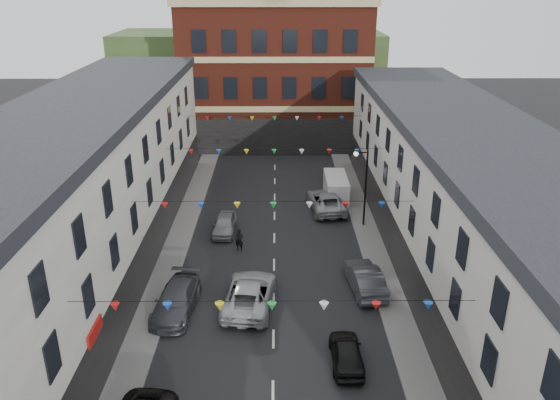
{
  "coord_description": "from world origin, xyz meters",
  "views": [
    {
      "loc": [
        0.21,
        -23.8,
        17.65
      ],
      "look_at": [
        0.4,
        9.47,
        4.04
      ],
      "focal_mm": 35.0,
      "sensor_mm": 36.0,
      "label": 1
    }
  ],
  "objects_px": {
    "car_left_e": "(225,224)",
    "pedestrian": "(239,240)",
    "white_van": "(336,188)",
    "car_right_e": "(365,278)",
    "car_right_f": "(326,201)",
    "moving_car": "(250,293)",
    "car_right_d": "(347,353)",
    "street_lamp": "(363,178)",
    "car_left_d": "(176,300)"
  },
  "relations": [
    {
      "from": "car_left_d",
      "to": "moving_car",
      "type": "distance_m",
      "value": 4.16
    },
    {
      "from": "street_lamp",
      "to": "car_right_d",
      "type": "xyz_separation_m",
      "value": [
        -2.95,
        -15.99,
        -3.26
      ]
    },
    {
      "from": "car_right_d",
      "to": "white_van",
      "type": "height_order",
      "value": "white_van"
    },
    {
      "from": "moving_car",
      "to": "white_van",
      "type": "distance_m",
      "value": 17.52
    },
    {
      "from": "car_right_f",
      "to": "moving_car",
      "type": "height_order",
      "value": "moving_car"
    },
    {
      "from": "car_right_e",
      "to": "moving_car",
      "type": "xyz_separation_m",
      "value": [
        -6.89,
        -1.68,
        0.01
      ]
    },
    {
      "from": "street_lamp",
      "to": "car_left_d",
      "type": "height_order",
      "value": "street_lamp"
    },
    {
      "from": "car_right_e",
      "to": "car_right_d",
      "type": "bearing_deg",
      "value": 67.77
    },
    {
      "from": "pedestrian",
      "to": "street_lamp",
      "type": "bearing_deg",
      "value": 36.68
    },
    {
      "from": "car_left_d",
      "to": "pedestrian",
      "type": "relative_size",
      "value": 3.15
    },
    {
      "from": "car_right_d",
      "to": "car_right_f",
      "type": "height_order",
      "value": "car_right_f"
    },
    {
      "from": "street_lamp",
      "to": "car_left_e",
      "type": "bearing_deg",
      "value": -174.24
    },
    {
      "from": "moving_car",
      "to": "car_left_e",
      "type": "bearing_deg",
      "value": -70.56
    },
    {
      "from": "car_right_e",
      "to": "moving_car",
      "type": "bearing_deg",
      "value": 6.93
    },
    {
      "from": "moving_car",
      "to": "white_van",
      "type": "xyz_separation_m",
      "value": [
        6.61,
        16.22,
        0.24
      ]
    },
    {
      "from": "pedestrian",
      "to": "car_right_e",
      "type": "bearing_deg",
      "value": -20.25
    },
    {
      "from": "moving_car",
      "to": "white_van",
      "type": "height_order",
      "value": "white_van"
    },
    {
      "from": "car_right_f",
      "to": "pedestrian",
      "type": "bearing_deg",
      "value": 40.42
    },
    {
      "from": "car_right_e",
      "to": "moving_car",
      "type": "distance_m",
      "value": 7.09
    },
    {
      "from": "moving_car",
      "to": "car_right_f",
      "type": "bearing_deg",
      "value": -105.52
    },
    {
      "from": "street_lamp",
      "to": "car_right_e",
      "type": "relative_size",
      "value": 1.26
    },
    {
      "from": "car_left_d",
      "to": "car_right_e",
      "type": "xyz_separation_m",
      "value": [
        11.0,
        2.28,
        0.03
      ]
    },
    {
      "from": "street_lamp",
      "to": "pedestrian",
      "type": "relative_size",
      "value": 3.64
    },
    {
      "from": "car_left_e",
      "to": "white_van",
      "type": "bearing_deg",
      "value": 38.66
    },
    {
      "from": "car_left_d",
      "to": "white_van",
      "type": "bearing_deg",
      "value": 62.87
    },
    {
      "from": "white_van",
      "to": "car_right_d",
      "type": "bearing_deg",
      "value": -93.94
    },
    {
      "from": "car_right_d",
      "to": "white_van",
      "type": "xyz_separation_m",
      "value": [
        1.62,
        21.42,
        0.4
      ]
    },
    {
      "from": "car_right_d",
      "to": "car_left_d",
      "type": "bearing_deg",
      "value": -26.71
    },
    {
      "from": "car_right_e",
      "to": "car_right_f",
      "type": "xyz_separation_m",
      "value": [
        -1.28,
        12.34,
        -0.0
      ]
    },
    {
      "from": "street_lamp",
      "to": "car_right_e",
      "type": "distance_m",
      "value": 9.69
    },
    {
      "from": "street_lamp",
      "to": "car_left_d",
      "type": "xyz_separation_m",
      "value": [
        -12.05,
        -11.39,
        -3.15
      ]
    },
    {
      "from": "car_left_d",
      "to": "white_van",
      "type": "height_order",
      "value": "white_van"
    },
    {
      "from": "car_right_e",
      "to": "white_van",
      "type": "height_order",
      "value": "white_van"
    },
    {
      "from": "street_lamp",
      "to": "moving_car",
      "type": "bearing_deg",
      "value": -126.33
    },
    {
      "from": "car_right_d",
      "to": "moving_car",
      "type": "height_order",
      "value": "moving_car"
    },
    {
      "from": "car_right_e",
      "to": "car_right_f",
      "type": "distance_m",
      "value": 12.41
    },
    {
      "from": "car_right_d",
      "to": "white_van",
      "type": "distance_m",
      "value": 21.48
    },
    {
      "from": "street_lamp",
      "to": "car_right_f",
      "type": "height_order",
      "value": "street_lamp"
    },
    {
      "from": "moving_car",
      "to": "pedestrian",
      "type": "height_order",
      "value": "pedestrian"
    },
    {
      "from": "moving_car",
      "to": "car_left_d",
      "type": "bearing_deg",
      "value": 14.51
    },
    {
      "from": "street_lamp",
      "to": "car_right_e",
      "type": "height_order",
      "value": "street_lamp"
    },
    {
      "from": "street_lamp",
      "to": "white_van",
      "type": "distance_m",
      "value": 6.28
    },
    {
      "from": "street_lamp",
      "to": "car_left_d",
      "type": "bearing_deg",
      "value": -136.61
    },
    {
      "from": "car_right_f",
      "to": "white_van",
      "type": "bearing_deg",
      "value": -121.22
    },
    {
      "from": "car_left_e",
      "to": "car_right_d",
      "type": "xyz_separation_m",
      "value": [
        7.27,
        -14.96,
        -0.03
      ]
    },
    {
      "from": "car_left_d",
      "to": "car_right_d",
      "type": "distance_m",
      "value": 10.2
    },
    {
      "from": "street_lamp",
      "to": "car_left_d",
      "type": "relative_size",
      "value": 1.16
    },
    {
      "from": "car_left_d",
      "to": "car_right_e",
      "type": "distance_m",
      "value": 11.23
    },
    {
      "from": "car_left_e",
      "to": "pedestrian",
      "type": "height_order",
      "value": "pedestrian"
    },
    {
      "from": "white_van",
      "to": "car_right_e",
      "type": "bearing_deg",
      "value": -88.51
    }
  ]
}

